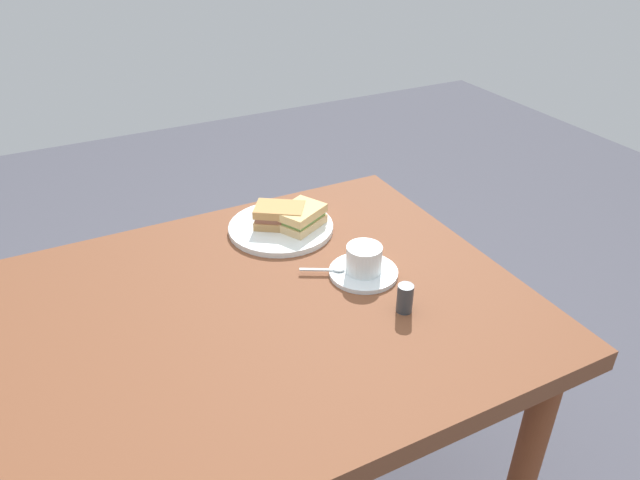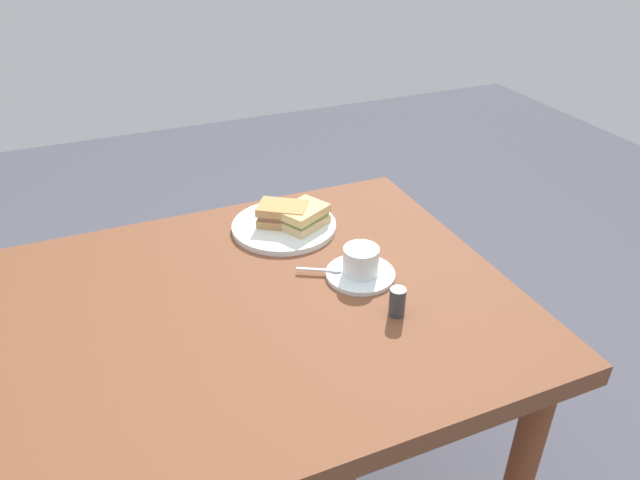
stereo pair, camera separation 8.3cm
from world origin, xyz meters
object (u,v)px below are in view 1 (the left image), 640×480
Objects in this scene: sandwich_back at (300,217)px; coffee_cup at (365,258)px; salt_shaker at (405,298)px; sandwich_plate at (281,228)px; dining_table at (268,340)px; sandwich_front at (280,216)px; coffee_saucer at (364,273)px; spoon at (330,270)px.

coffee_cup is at bearing -79.61° from sandwich_back.
sandwich_plate is at bearing 102.71° from salt_shaker.
dining_table is 0.32m from sandwich_back.
coffee_saucer is at bearing -72.07° from sandwich_front.
sandwich_plate is at bearing 94.63° from spoon.
spoon is at bearing 112.14° from salt_shaker.
sandwich_back is at bearing 83.27° from spoon.
sandwich_back is at bearing -32.05° from sandwich_front.
salt_shaker is at bearing -86.93° from coffee_saucer.
coffee_saucer is (0.08, -0.26, -0.00)m from sandwich_plate.
dining_table is 0.31m from sandwich_plate.
sandwich_back is 0.23m from coffee_cup.
salt_shaker is (0.05, -0.37, -0.01)m from sandwich_back.
coffee_cup reaches higher than sandwich_back.
coffee_saucer is (0.08, -0.26, -0.03)m from sandwich_front.
sandwich_front is at bearing 134.43° from sandwich_plate.
spoon is at bearing -85.05° from sandwich_front.
spoon reaches higher than coffee_saucer.
coffee_cup is 0.08m from spoon.
sandwich_front is 2.29× the size of salt_shaker.
salt_shaker reaches higher than sandwich_plate.
sandwich_front is 1.01× the size of sandwich_back.
dining_table is 0.25m from coffee_saucer.
sandwich_back is 0.24m from coffee_saucer.
sandwich_plate is at bearing 60.40° from dining_table.
sandwich_plate is 0.03m from sandwich_front.
sandwich_front reaches higher than coffee_saucer.
coffee_cup is at bearing -71.74° from sandwich_front.
sandwich_front is at bearing 102.85° from salt_shaker.
coffee_saucer is at bearing 93.07° from salt_shaker.
sandwich_plate is 0.22m from spoon.
salt_shaker is at bearing -77.15° from sandwich_front.
dining_table is at bearing -119.60° from sandwich_plate.
sandwich_back is (0.04, -0.03, -0.00)m from sandwich_front.
dining_table is 0.30m from salt_shaker.
sandwich_back is 0.38m from salt_shaker.
sandwich_plate reaches higher than dining_table.
dining_table is 0.20m from spoon.
sandwich_plate is at bearing -45.57° from sandwich_front.
salt_shaker is (0.01, -0.14, 0.03)m from coffee_saucer.
coffee_saucer is 2.47× the size of salt_shaker.
coffee_cup reaches higher than dining_table.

